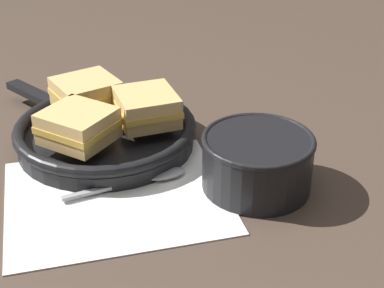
{
  "coord_description": "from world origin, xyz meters",
  "views": [
    {
      "loc": [
        -0.25,
        -0.63,
        0.45
      ],
      "look_at": [
        0.05,
        0.03,
        0.04
      ],
      "focal_mm": 55.0,
      "sensor_mm": 36.0,
      "label": 1
    }
  ],
  "objects_px": {
    "spoon": "(150,178)",
    "sandwich_near_right": "(86,93)",
    "sandwich_near_left": "(147,107)",
    "soup_bowl": "(257,159)",
    "sandwich_far_left": "(78,126)",
    "skillet": "(105,133)"
  },
  "relations": [
    {
      "from": "sandwich_far_left",
      "to": "spoon",
      "type": "bearing_deg",
      "value": -48.64
    },
    {
      "from": "skillet",
      "to": "sandwich_near_left",
      "type": "height_order",
      "value": "sandwich_near_left"
    },
    {
      "from": "skillet",
      "to": "sandwich_far_left",
      "type": "distance_m",
      "value": 0.08
    },
    {
      "from": "soup_bowl",
      "to": "spoon",
      "type": "height_order",
      "value": "soup_bowl"
    },
    {
      "from": "sandwich_near_left",
      "to": "sandwich_near_right",
      "type": "distance_m",
      "value": 0.11
    },
    {
      "from": "spoon",
      "to": "skillet",
      "type": "bearing_deg",
      "value": 100.86
    },
    {
      "from": "soup_bowl",
      "to": "sandwich_far_left",
      "type": "height_order",
      "value": "sandwich_far_left"
    },
    {
      "from": "sandwich_near_left",
      "to": "sandwich_far_left",
      "type": "xyz_separation_m",
      "value": [
        -0.11,
        -0.02,
        0.0
      ]
    },
    {
      "from": "skillet",
      "to": "sandwich_far_left",
      "type": "bearing_deg",
      "value": -139.06
    },
    {
      "from": "spoon",
      "to": "soup_bowl",
      "type": "bearing_deg",
      "value": -28.39
    },
    {
      "from": "sandwich_near_left",
      "to": "sandwich_far_left",
      "type": "distance_m",
      "value": 0.11
    },
    {
      "from": "sandwich_near_left",
      "to": "sandwich_near_right",
      "type": "bearing_deg",
      "value": 129.11
    },
    {
      "from": "soup_bowl",
      "to": "spoon",
      "type": "distance_m",
      "value": 0.15
    },
    {
      "from": "spoon",
      "to": "sandwich_near_right",
      "type": "height_order",
      "value": "sandwich_near_right"
    },
    {
      "from": "soup_bowl",
      "to": "sandwich_far_left",
      "type": "xyz_separation_m",
      "value": [
        -0.21,
        0.15,
        0.02
      ]
    },
    {
      "from": "spoon",
      "to": "sandwich_near_left",
      "type": "bearing_deg",
      "value": 70.58
    },
    {
      "from": "sandwich_far_left",
      "to": "sandwich_near_left",
      "type": "bearing_deg",
      "value": 9.11
    },
    {
      "from": "soup_bowl",
      "to": "sandwich_near_right",
      "type": "bearing_deg",
      "value": 122.72
    },
    {
      "from": "sandwich_far_left",
      "to": "sandwich_near_right",
      "type": "bearing_deg",
      "value": 69.11
    },
    {
      "from": "sandwich_near_left",
      "to": "sandwich_far_left",
      "type": "relative_size",
      "value": 0.79
    },
    {
      "from": "spoon",
      "to": "sandwich_far_left",
      "type": "xyz_separation_m",
      "value": [
        -0.07,
        0.09,
        0.06
      ]
    },
    {
      "from": "sandwich_near_right",
      "to": "soup_bowl",
      "type": "bearing_deg",
      "value": -57.28
    }
  ]
}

